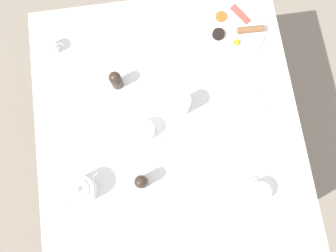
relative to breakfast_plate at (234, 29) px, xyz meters
name	(u,v)px	position (x,y,z in m)	size (l,w,h in m)	color
ground_plane	(168,150)	(-0.34, -0.38, -0.73)	(8.00, 8.00, 0.00)	gray
table	(168,130)	(-0.34, -0.38, -0.07)	(1.07, 1.18, 0.72)	white
breakfast_plate	(234,29)	(0.00, 0.00, 0.00)	(0.28, 0.28, 0.04)	white
teapot_near	(81,190)	(-0.70, -0.59, 0.04)	(0.16, 0.13, 0.12)	white
teacup_with_saucer_left	(258,192)	(-0.03, -0.69, 0.02)	(0.14, 0.14, 0.06)	white
teacup_with_saucer_right	(144,131)	(-0.44, -0.39, 0.02)	(0.14, 0.14, 0.06)	white
water_glass_tall	(181,104)	(-0.28, -0.31, 0.05)	(0.07, 0.07, 0.11)	white
creamer_jug	(52,46)	(-0.77, 0.02, 0.02)	(0.08, 0.06, 0.06)	white
pepper_grinder	(116,80)	(-0.52, -0.18, 0.05)	(0.05, 0.05, 0.11)	#38281E
salt_grinder	(141,182)	(-0.47, -0.59, 0.05)	(0.05, 0.05, 0.11)	#38281E
napkin_folded	(245,99)	(-0.01, -0.31, 0.00)	(0.15, 0.17, 0.01)	white
fork_by_plate	(186,248)	(-0.34, -0.86, -0.01)	(0.07, 0.17, 0.00)	silver
knife_by_plate	(171,26)	(-0.26, 0.06, -0.01)	(0.17, 0.13, 0.00)	silver
spoon_for_tea	(162,70)	(-0.33, -0.14, -0.01)	(0.14, 0.02, 0.00)	silver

